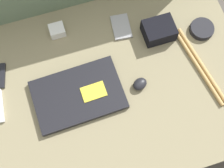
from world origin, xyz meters
name	(u,v)px	position (x,y,z in m)	size (l,w,h in m)	color
ground_plane	(112,95)	(0.00, 0.00, 0.00)	(8.00, 8.00, 0.00)	#4C4742
couch_seat	(112,91)	(0.00, 0.00, 0.06)	(1.08, 0.77, 0.12)	#847A5B
laptop	(78,95)	(-0.13, 0.00, 0.14)	(0.34, 0.23, 0.03)	black
computer_mouse	(140,84)	(0.10, -0.03, 0.14)	(0.07, 0.06, 0.03)	black
speaker_puck	(202,29)	(0.42, 0.12, 0.14)	(0.10, 0.10, 0.02)	black
phone_black	(121,27)	(0.11, 0.23, 0.13)	(0.08, 0.12, 0.01)	#99999E
camera_pouch	(159,30)	(0.24, 0.16, 0.16)	(0.12, 0.10, 0.06)	black
charger_brick	(57,30)	(-0.14, 0.28, 0.14)	(0.06, 0.05, 0.04)	silver
drumstick_pair	(200,66)	(0.35, -0.03, 0.13)	(0.09, 0.35, 0.01)	tan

